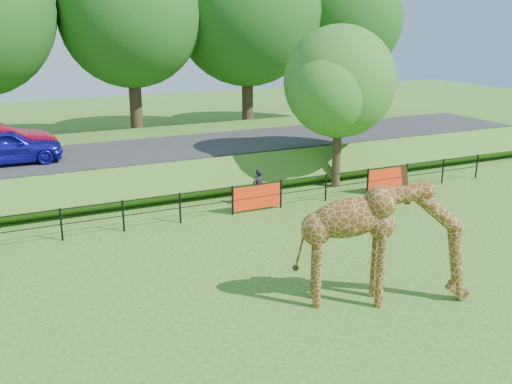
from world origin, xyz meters
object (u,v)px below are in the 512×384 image
Objects in this scene: car_blue at (7,146)px; giraffe at (385,243)px; visitor at (258,187)px; tree_east at (341,86)px.

giraffe is at bearing -148.23° from car_blue.
tree_east is (4.27, 1.03, 3.55)m from visitor.
car_blue is at bearing 143.71° from giraffe.
visitor is at bearing -166.41° from tree_east.
visitor is at bearing -119.57° from car_blue.
car_blue is (-7.94, 13.55, 0.54)m from giraffe.
tree_east reaches higher than giraffe.
visitor is at bearing 109.43° from giraffe.
car_blue is 13.59m from tree_east.
giraffe is 0.66× the size of tree_east.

